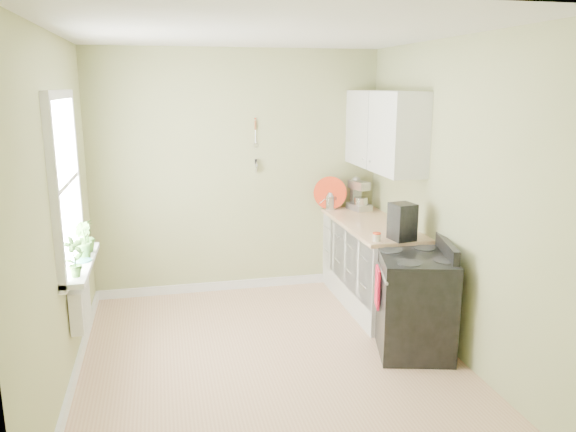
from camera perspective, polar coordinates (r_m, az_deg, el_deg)
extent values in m
cube|color=tan|center=(4.99, -1.84, -14.46)|extent=(3.20, 3.60, 0.02)
cube|color=white|center=(4.45, -2.11, 18.37)|extent=(3.20, 3.60, 0.02)
cube|color=tan|center=(6.29, -5.12, 4.35)|extent=(3.20, 0.02, 2.70)
cube|color=tan|center=(4.52, -22.44, -0.05)|extent=(0.02, 3.60, 2.70)
cube|color=tan|center=(5.08, 16.17, 1.79)|extent=(0.02, 3.60, 2.70)
cube|color=white|center=(6.05, 8.47, -5.00)|extent=(0.60, 1.60, 0.87)
cube|color=#E2B78A|center=(5.93, 8.53, -0.82)|extent=(0.64, 1.60, 0.04)
cube|color=white|center=(5.92, 9.72, 8.55)|extent=(0.35, 1.40, 0.80)
cube|color=white|center=(4.77, -21.85, 3.10)|extent=(0.02, 1.00, 1.30)
cube|color=white|center=(4.71, -22.32, 11.35)|extent=(0.06, 1.14, 0.07)
cube|color=white|center=(4.92, -20.95, -4.76)|extent=(0.06, 1.14, 0.07)
cube|color=white|center=(4.77, -21.61, 3.12)|extent=(0.04, 1.00, 0.04)
cube|color=white|center=(4.91, -20.27, -4.56)|extent=(0.18, 1.14, 0.04)
cube|color=white|center=(4.97, -20.38, -8.38)|extent=(0.12, 0.50, 0.35)
cylinder|color=#E2B78A|center=(6.23, -3.34, 9.21)|extent=(0.02, 0.02, 0.10)
cylinder|color=silver|center=(6.24, -3.32, 8.11)|extent=(0.01, 0.01, 0.16)
cylinder|color=silver|center=(6.28, -3.28, 5.01)|extent=(0.01, 0.14, 0.14)
cube|color=black|center=(5.10, 12.73, -8.85)|extent=(0.77, 0.85, 0.84)
cube|color=black|center=(4.96, 12.98, -4.15)|extent=(0.77, 0.85, 0.03)
cube|color=black|center=(5.06, 15.80, -3.14)|extent=(0.24, 0.70, 0.13)
cylinder|color=#B2B2B7|center=(4.86, 9.56, -5.67)|extent=(0.17, 0.57, 0.02)
cube|color=red|center=(5.00, 9.08, -7.17)|extent=(0.07, 0.20, 0.36)
cube|color=#B2B2B7|center=(6.49, 7.22, 0.95)|extent=(0.25, 0.31, 0.07)
cube|color=#B2B2B7|center=(6.57, 6.90, 2.26)|extent=(0.12, 0.10, 0.20)
cube|color=#B2B2B7|center=(6.46, 7.23, 3.14)|extent=(0.19, 0.30, 0.09)
sphere|color=#B2B2B7|center=(6.55, 6.93, 3.53)|extent=(0.11, 0.11, 0.11)
cylinder|color=silver|center=(6.42, 7.41, 1.33)|extent=(0.16, 0.16, 0.13)
cylinder|color=silver|center=(6.49, 4.28, 1.38)|extent=(0.11, 0.11, 0.15)
cone|color=silver|center=(6.47, 4.29, 2.23)|extent=(0.11, 0.11, 0.04)
cylinder|color=silver|center=(6.46, 3.58, 1.58)|extent=(0.11, 0.03, 0.08)
cube|color=black|center=(5.26, 11.53, -0.57)|extent=(0.23, 0.24, 0.34)
cylinder|color=black|center=(5.28, 11.19, -1.67)|extent=(0.11, 0.11, 0.12)
cylinder|color=red|center=(6.47, 4.29, 2.36)|extent=(0.38, 0.17, 0.38)
cylinder|color=beige|center=(5.20, 9.00, -2.17)|extent=(0.07, 0.07, 0.07)
cylinder|color=red|center=(5.19, 9.01, -1.75)|extent=(0.07, 0.07, 0.01)
imported|color=#386624|center=(4.48, -20.92, -3.91)|extent=(0.20, 0.19, 0.31)
imported|color=#386624|center=(4.97, -20.14, -2.31)|extent=(0.21, 0.21, 0.30)
imported|color=#386624|center=(5.13, -19.93, -1.92)|extent=(0.22, 0.22, 0.28)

